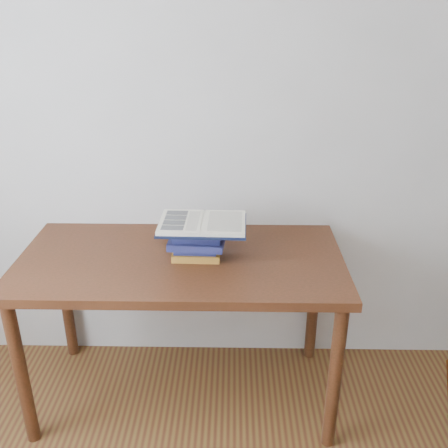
{
  "coord_description": "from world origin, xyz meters",
  "views": [
    {
      "loc": [
        0.14,
        -0.65,
        1.88
      ],
      "look_at": [
        0.1,
        1.36,
        0.98
      ],
      "focal_mm": 40.0,
      "sensor_mm": 36.0,
      "label": 1
    }
  ],
  "objects": [
    {
      "name": "room_shell",
      "position": [
        -0.08,
        0.01,
        1.63
      ],
      "size": [
        3.54,
        3.54,
        2.62
      ],
      "color": "beige",
      "rests_on": "ground"
    },
    {
      "name": "desk",
      "position": [
        -0.1,
        1.38,
        0.71
      ],
      "size": [
        1.5,
        0.75,
        0.8
      ],
      "color": "#4C2213",
      "rests_on": "ground"
    },
    {
      "name": "book_stack",
      "position": [
        -0.02,
        1.39,
        0.88
      ],
      "size": [
        0.26,
        0.2,
        0.15
      ],
      "color": "#A97226",
      "rests_on": "desk"
    },
    {
      "name": "open_book",
      "position": [
        0.0,
        1.39,
        0.97
      ],
      "size": [
        0.4,
        0.28,
        0.03
      ],
      "rotation": [
        0.0,
        0.0,
        -0.03
      ],
      "color": "black",
      "rests_on": "book_stack"
    }
  ]
}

